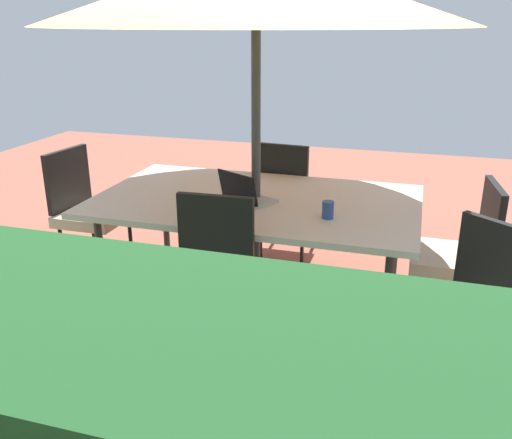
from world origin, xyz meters
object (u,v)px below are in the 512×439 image
(chair_west, at_px, (461,251))
(laptop, at_px, (245,195))
(cup, at_px, (328,210))
(chair_south, at_px, (286,192))
(chair_east, at_px, (86,207))
(chair_northwest, at_px, (474,312))
(chair_north, at_px, (209,277))
(dining_table, at_px, (256,204))

(chair_west, xyz_separation_m, laptop, (1.36, 0.06, 0.25))
(laptop, bearing_deg, cup, -167.09)
(chair_south, relative_size, cup, 9.30)
(chair_south, distance_m, laptop, 0.95)
(chair_east, distance_m, laptop, 1.33)
(chair_east, bearing_deg, chair_northwest, -100.52)
(chair_north, relative_size, chair_south, 1.00)
(dining_table, distance_m, chair_east, 1.35)
(dining_table, bearing_deg, laptop, 66.07)
(chair_northwest, height_order, chair_south, same)
(chair_east, xyz_separation_m, chair_south, (-1.35, -0.79, 0.00))
(chair_north, xyz_separation_m, cup, (-0.55, -0.58, 0.25))
(chair_west, height_order, laptop, chair_west)
(chair_north, distance_m, laptop, 0.77)
(chair_west, bearing_deg, laptop, -93.53)
(chair_south, distance_m, cup, 1.21)
(chair_south, xyz_separation_m, laptop, (0.06, 0.92, 0.25))
(cup, bearing_deg, chair_west, -165.16)
(chair_west, relative_size, chair_north, 1.00)
(dining_table, xyz_separation_m, laptop, (0.04, 0.10, 0.09))
(dining_table, xyz_separation_m, chair_north, (0.03, 0.82, -0.16))
(chair_west, bearing_deg, dining_table, -97.68)
(chair_northwest, xyz_separation_m, laptop, (1.38, -0.71, 0.25))
(chair_east, bearing_deg, laptop, -88.66)
(chair_northwest, bearing_deg, chair_north, -141.12)
(chair_south, bearing_deg, chair_east, 34.68)
(chair_west, height_order, chair_north, same)
(chair_west, bearing_deg, chair_south, -129.36)
(chair_north, height_order, cup, chair_north)
(chair_east, bearing_deg, dining_table, -84.33)
(chair_west, xyz_separation_m, cup, (0.79, 0.21, 0.25))
(dining_table, bearing_deg, chair_west, 178.38)
(dining_table, height_order, chair_south, chair_south)
(chair_north, xyz_separation_m, chair_south, (-0.04, -1.64, 0.00))
(chair_east, bearing_deg, cup, -91.54)
(chair_west, distance_m, chair_south, 1.56)
(chair_north, height_order, chair_south, same)
(chair_northwest, relative_size, chair_east, 1.00)
(dining_table, relative_size, chair_west, 2.18)
(dining_table, height_order, cup, cup)
(chair_north, bearing_deg, chair_northwest, -2.47)
(chair_west, distance_m, cup, 0.86)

